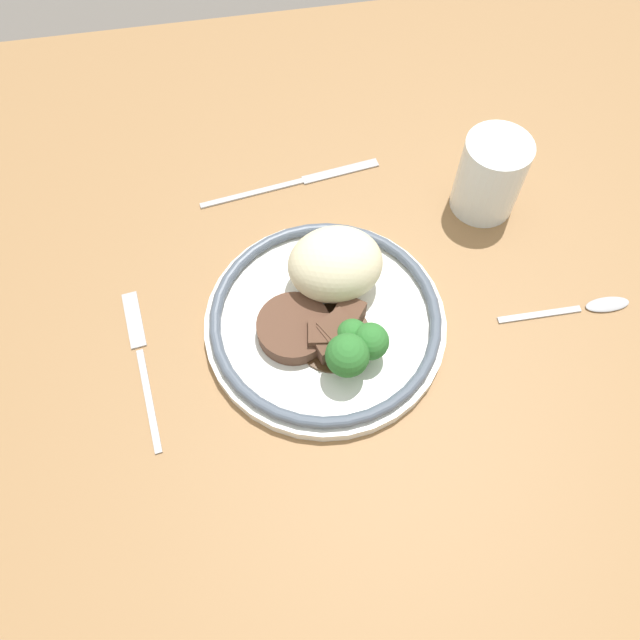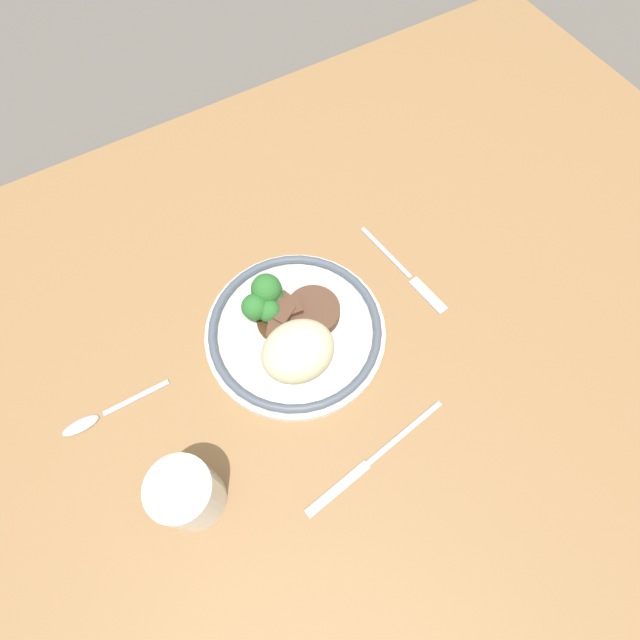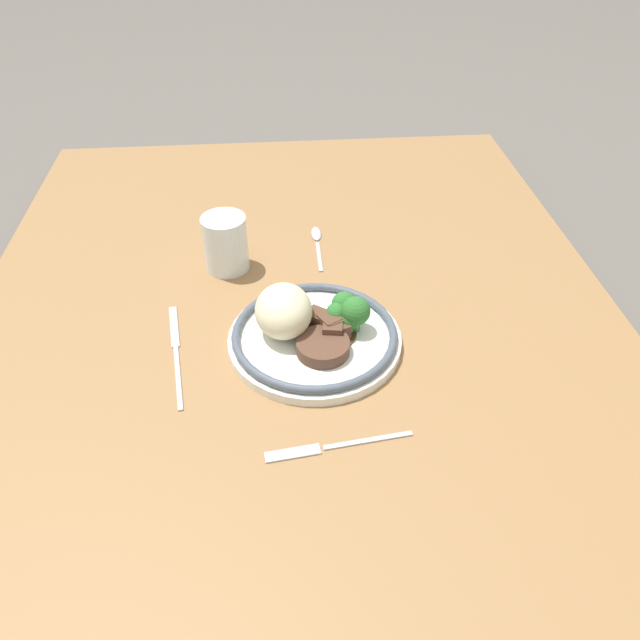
{
  "view_description": "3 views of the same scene",
  "coord_description": "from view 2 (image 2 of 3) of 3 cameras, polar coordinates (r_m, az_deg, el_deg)",
  "views": [
    {
      "loc": [
        -0.03,
        -0.33,
        0.63
      ],
      "look_at": [
        0.03,
        -0.03,
        0.07
      ],
      "focal_mm": 35.0,
      "sensor_mm": 36.0,
      "label": 1
    },
    {
      "loc": [
        0.15,
        0.25,
        0.69
      ],
      "look_at": [
        0.0,
        -0.01,
        0.09
      ],
      "focal_mm": 28.0,
      "sensor_mm": 36.0,
      "label": 2
    },
    {
      "loc": [
        -0.65,
        0.03,
        0.65
      ],
      "look_at": [
        0.06,
        -0.03,
        0.07
      ],
      "focal_mm": 35.0,
      "sensor_mm": 36.0,
      "label": 3
    }
  ],
  "objects": [
    {
      "name": "plate",
      "position": [
        0.68,
        -3.04,
        -1.28
      ],
      "size": [
        0.25,
        0.25,
        0.09
      ],
      "color": "white",
      "rests_on": "dining_table"
    },
    {
      "name": "fork",
      "position": [
        0.76,
        10.22,
        4.91
      ],
      "size": [
        0.03,
        0.19,
        0.0
      ],
      "rotation": [
        0.0,
        0.0,
        1.7
      ],
      "color": "#ADADB2",
      "rests_on": "dining_table"
    },
    {
      "name": "spoon",
      "position": [
        0.72,
        -24.34,
        -10.22
      ],
      "size": [
        0.15,
        0.02,
        0.01
      ],
      "rotation": [
        0.0,
        0.0,
        -0.01
      ],
      "color": "#ADADB2",
      "rests_on": "dining_table"
    },
    {
      "name": "dining_table",
      "position": [
        0.72,
        0.52,
        -2.69
      ],
      "size": [
        1.52,
        1.01,
        0.05
      ],
      "color": "olive",
      "rests_on": "ground"
    },
    {
      "name": "juice_glass",
      "position": [
        0.62,
        -14.78,
        -18.74
      ],
      "size": [
        0.07,
        0.07,
        0.1
      ],
      "color": "#F4AD19",
      "rests_on": "dining_table"
    },
    {
      "name": "knife",
      "position": [
        0.65,
        5.9,
        -15.7
      ],
      "size": [
        0.22,
        0.04,
        0.0
      ],
      "rotation": [
        0.0,
        0.0,
        0.14
      ],
      "color": "#ADADB2",
      "rests_on": "dining_table"
    },
    {
      "name": "ground_plane",
      "position": [
        0.75,
        0.5,
        -3.42
      ],
      "size": [
        8.0,
        8.0,
        0.0
      ],
      "primitive_type": "plane",
      "color": "#5B5651"
    }
  ]
}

